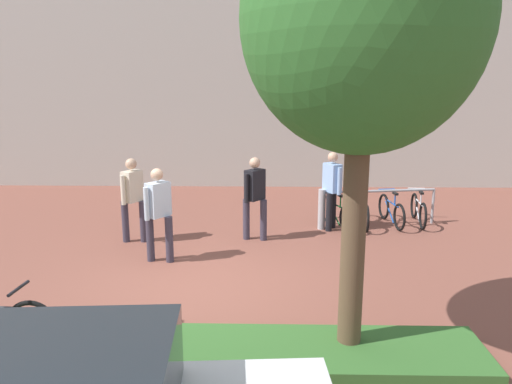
{
  "coord_description": "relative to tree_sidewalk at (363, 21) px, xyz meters",
  "views": [
    {
      "loc": [
        1.07,
        -7.33,
        3.23
      ],
      "look_at": [
        0.86,
        1.92,
        1.13
      ],
      "focal_mm": 34.68,
      "sensor_mm": 36.0,
      "label": 1
    }
  ],
  "objects": [
    {
      "name": "planter_strip",
      "position": [
        -1.92,
        -0.17,
        -3.75
      ],
      "size": [
        7.0,
        1.1,
        0.16
      ],
      "primitive_type": "cube",
      "color": "#336028",
      "rests_on": "ground"
    },
    {
      "name": "tree_sidewalk",
      "position": [
        0.0,
        0.0,
        0.0
      ],
      "size": [
        2.6,
        2.6,
        5.29
      ],
      "color": "brown",
      "rests_on": "ground"
    },
    {
      "name": "bike_rack_cluster",
      "position": [
        1.52,
        5.41,
        -3.48
      ],
      "size": [
        2.63,
        1.84,
        0.83
      ],
      "color": "#99999E",
      "rests_on": "ground"
    },
    {
      "name": "bollard_steel",
      "position": [
        0.21,
        5.09,
        -3.38
      ],
      "size": [
        0.16,
        0.16,
        0.9
      ],
      "primitive_type": "cylinder",
      "color": "#ADADB2",
      "rests_on": "ground"
    },
    {
      "name": "person_casual_tan",
      "position": [
        -3.69,
        4.12,
        -2.85
      ],
      "size": [
        0.5,
        0.55,
        1.72
      ],
      "color": "#383342",
      "rests_on": "ground"
    },
    {
      "name": "ground_plane",
      "position": [
        -2.07,
        1.88,
        -3.83
      ],
      "size": [
        60.0,
        60.0,
        0.0
      ],
      "primitive_type": "plane",
      "color": "brown"
    },
    {
      "name": "person_shirt_blue",
      "position": [
        -2.93,
        3.02,
        -2.85
      ],
      "size": [
        0.5,
        0.5,
        1.72
      ],
      "color": "#383342",
      "rests_on": "ground"
    },
    {
      "name": "building_facade",
      "position": [
        -2.07,
        10.11,
        1.17
      ],
      "size": [
        28.0,
        1.2,
        10.0
      ],
      "primitive_type": "cube",
      "color": "#B2ADA3",
      "rests_on": "ground"
    },
    {
      "name": "person_suited_navy",
      "position": [
        -1.24,
        4.32,
        -2.85
      ],
      "size": [
        0.49,
        0.49,
        1.72
      ],
      "color": "#383342",
      "rests_on": "ground"
    },
    {
      "name": "person_shirt_white",
      "position": [
        0.42,
        5.08,
        -2.85
      ],
      "size": [
        0.4,
        0.55,
        1.72
      ],
      "color": "black",
      "rests_on": "ground"
    }
  ]
}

